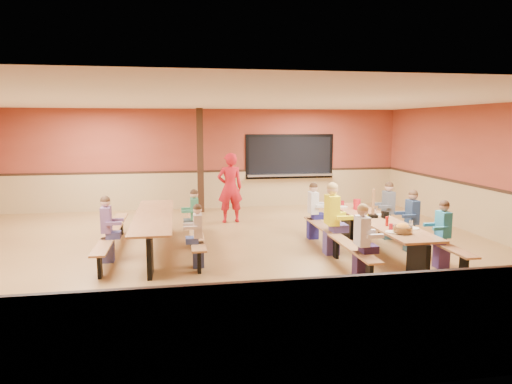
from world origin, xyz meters
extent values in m
plane|color=olive|center=(0.00, 0.00, 0.00)|extent=(12.00, 12.00, 0.00)
cube|color=brown|center=(0.00, 5.00, 1.50)|extent=(12.00, 0.04, 3.00)
cube|color=brown|center=(0.00, -5.00, 1.50)|extent=(12.00, 0.04, 3.00)
cube|color=brown|center=(6.00, 0.00, 1.50)|extent=(0.04, 10.00, 3.00)
cube|color=white|center=(0.00, 0.00, 3.00)|extent=(12.00, 10.00, 0.04)
cube|color=black|center=(2.60, 4.97, 1.55)|extent=(2.60, 0.06, 1.20)
cube|color=silver|center=(2.60, 4.88, 0.98)|extent=(2.70, 0.28, 0.06)
cube|color=black|center=(-0.20, 4.40, 1.50)|extent=(0.18, 0.18, 3.00)
cube|color=#9E6A3F|center=(2.93, -0.74, 0.72)|extent=(0.75, 3.60, 0.04)
cube|color=black|center=(2.93, -2.29, 0.35)|extent=(0.08, 0.60, 0.70)
cube|color=black|center=(2.93, 0.81, 0.35)|extent=(0.08, 0.60, 0.70)
cube|color=#9E6A3F|center=(2.11, -0.74, 0.43)|extent=(0.26, 3.60, 0.04)
cube|color=black|center=(2.11, -0.74, 0.21)|extent=(0.06, 0.18, 0.41)
cube|color=#9E6A3F|center=(3.76, -0.74, 0.43)|extent=(0.26, 3.60, 0.04)
cube|color=black|center=(3.76, -0.74, 0.21)|extent=(0.06, 0.18, 0.41)
cube|color=#9E6A3F|center=(-1.35, 0.39, 0.72)|extent=(0.75, 3.60, 0.04)
cube|color=black|center=(-1.35, -1.16, 0.35)|extent=(0.08, 0.60, 0.70)
cube|color=black|center=(-1.35, 1.94, 0.35)|extent=(0.08, 0.60, 0.70)
cube|color=#9E6A3F|center=(-2.18, 0.39, 0.43)|extent=(0.26, 3.60, 0.04)
cube|color=black|center=(-2.18, 0.39, 0.21)|extent=(0.06, 0.18, 0.41)
cube|color=#9E6A3F|center=(-0.53, 0.39, 0.43)|extent=(0.26, 3.60, 0.04)
cube|color=black|center=(-0.53, 0.39, 0.21)|extent=(0.06, 0.18, 0.41)
imported|color=red|center=(0.48, 2.84, 0.91)|extent=(0.71, 0.50, 1.82)
cylinder|color=#B41823|center=(2.91, 0.25, 0.85)|extent=(0.16, 0.16, 0.22)
cube|color=black|center=(3.10, -0.70, 0.80)|extent=(0.10, 0.14, 0.13)
cylinder|color=yellow|center=(2.76, -0.62, 0.82)|extent=(0.06, 0.06, 0.17)
cylinder|color=#B2140F|center=(2.82, -1.36, 0.82)|extent=(0.06, 0.06, 0.17)
cube|color=black|center=(2.89, -0.61, 0.77)|extent=(0.16, 0.16, 0.06)
cube|color=#9E6A3F|center=(2.89, -0.61, 1.05)|extent=(0.02, 0.09, 0.50)
camera|label=1|loc=(-0.86, -8.84, 2.55)|focal=32.00mm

